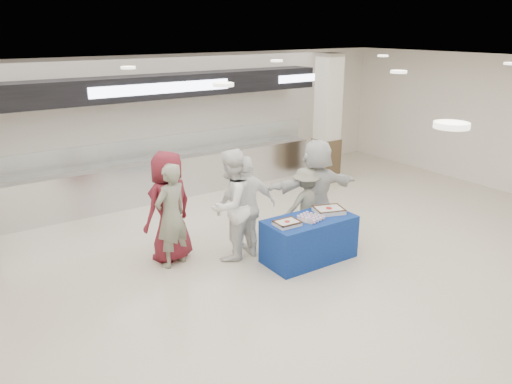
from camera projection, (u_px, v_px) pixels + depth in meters
ground at (313, 292)px, 7.52m from camera, size 14.00×14.00×0.00m
serving_line at (160, 148)px, 11.38m from camera, size 8.70×0.85×2.80m
column_right at (327, 122)px, 12.47m from camera, size 0.55×0.55×3.20m
display_table at (309, 239)px, 8.46m from camera, size 1.56×0.80×0.75m
sheet_cake_left at (287, 223)px, 8.04m from camera, size 0.41×0.32×0.09m
sheet_cake_right at (329, 210)px, 8.59m from camera, size 0.58×0.51×0.10m
cupcake_tray at (311, 218)px, 8.29m from camera, size 0.47×0.39×0.07m
civilian_maroon at (169, 207)px, 8.30m from camera, size 1.07×0.86×1.90m
soldier_a at (171, 216)px, 8.11m from camera, size 0.74×0.61×1.76m
chef_tall at (231, 205)px, 8.37m from camera, size 1.13×1.01×1.91m
chef_short at (247, 207)px, 8.43m from camera, size 1.11×0.63×1.79m
soldier_b at (306, 205)px, 9.10m from camera, size 0.98×0.64×1.42m
civilian_white at (316, 190)px, 9.14m from camera, size 1.85×0.99×1.91m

